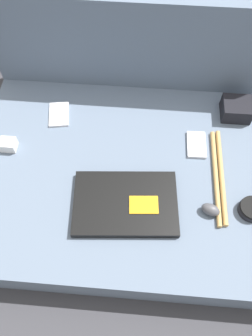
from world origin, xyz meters
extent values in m
plane|color=#38383D|center=(0.00, 0.00, 0.00)|extent=(8.00, 8.00, 0.00)
cube|color=slate|center=(0.00, 0.00, 0.07)|extent=(1.05, 0.77, 0.14)
cube|color=slate|center=(0.00, 0.48, 0.25)|extent=(1.05, 0.20, 0.50)
cube|color=black|center=(0.01, -0.12, 0.16)|extent=(0.34, 0.24, 0.02)
cube|color=orange|center=(0.07, -0.13, 0.17)|extent=(0.09, 0.07, 0.00)
ellipsoid|color=#4C4C51|center=(0.27, -0.13, 0.16)|extent=(0.07, 0.06, 0.04)
cylinder|color=black|center=(0.40, -0.11, 0.16)|extent=(0.08, 0.08, 0.02)
cube|color=silver|center=(-0.27, 0.22, 0.15)|extent=(0.09, 0.12, 0.01)
cube|color=silver|center=(0.24, 0.12, 0.15)|extent=(0.07, 0.11, 0.01)
cube|color=black|center=(0.38, 0.28, 0.18)|extent=(0.11, 0.10, 0.06)
cube|color=silver|center=(-0.42, 0.06, 0.16)|extent=(0.05, 0.05, 0.04)
cylinder|color=tan|center=(0.30, 0.00, 0.15)|extent=(0.02, 0.36, 0.02)
cylinder|color=tan|center=(0.32, 0.01, 0.15)|extent=(0.02, 0.36, 0.02)
camera|label=1|loc=(0.04, -0.54, 1.11)|focal=35.00mm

